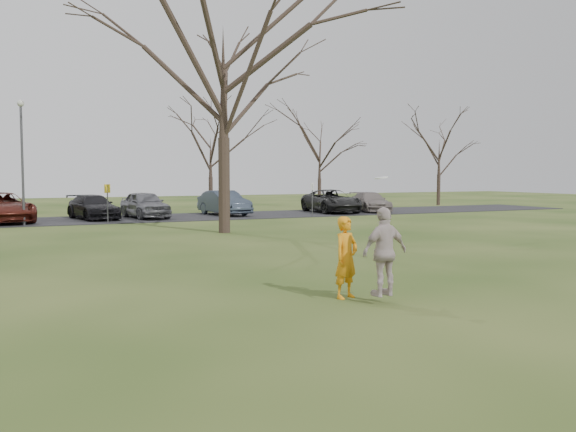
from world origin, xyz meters
The scene contains 15 objects.
ground centered at (0.00, 0.00, 0.00)m, with size 120.00×120.00×0.00m, color #1E380F.
parking_strip centered at (0.00, 25.00, 0.02)m, with size 62.00×6.50×0.04m, color black.
player_defender centered at (-0.32, 0.42, 0.86)m, with size 0.63×0.41×1.72m, color orange.
car_2 centered at (-7.06, 24.83, 0.84)m, with size 2.64×5.72×1.59m, color #521B13.
car_3 centered at (-2.30, 25.44, 0.73)m, with size 1.92×4.72×1.37m, color black.
car_4 centered at (0.57, 25.12, 0.83)m, with size 1.86×4.61×1.57m, color slate.
car_5 centered at (5.58, 25.46, 0.80)m, with size 1.62×4.64×1.53m, color #323D4C.
car_6 centered at (12.94, 24.90, 0.80)m, with size 2.53×5.48×1.52m, color black.
car_7 centered at (15.80, 24.58, 0.70)m, with size 1.85×4.54×1.32m, color gray.
catching_play centered at (0.10, -0.38, 1.06)m, with size 1.08×0.52×2.41m.
lamp_post centered at (-6.00, 22.50, 3.97)m, with size 0.34×0.34×6.27m.
sign_yellow centered at (-2.00, 22.00, 1.45)m, with size 0.35×0.35×2.08m.
sign_white centered at (10.00, 22.00, 1.45)m, with size 0.35×0.35×2.08m.
big_tree centered at (2.00, 15.00, 7.00)m, with size 9.00×9.00×14.00m, color #352821, non-canonical shape.
small_tree_row centered at (4.38, 30.06, 3.89)m, with size 55.00×5.90×8.50m.
Camera 1 is at (-6.73, -10.46, 2.62)m, focal length 37.69 mm.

